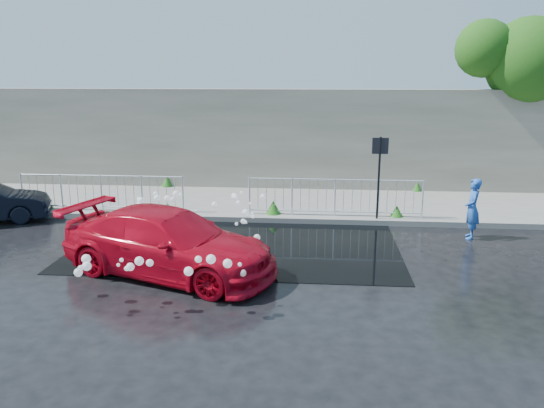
{
  "coord_description": "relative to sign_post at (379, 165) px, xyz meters",
  "views": [
    {
      "loc": [
        2.45,
        -11.72,
        4.26
      ],
      "look_at": [
        1.35,
        1.2,
        1.0
      ],
      "focal_mm": 35.0,
      "sensor_mm": 36.0,
      "label": 1
    }
  ],
  "objects": [
    {
      "name": "water_spray",
      "position": [
        -4.91,
        -3.41,
        -0.93
      ],
      "size": [
        3.61,
        5.59,
        1.08
      ],
      "color": "white",
      "rests_on": "ground"
    },
    {
      "name": "curb",
      "position": [
        -4.2,
        -0.1,
        -1.64
      ],
      "size": [
        30.0,
        0.25,
        0.16
      ],
      "primitive_type": "cube",
      "color": "#62625E",
      "rests_on": "ground"
    },
    {
      "name": "sign_post",
      "position": [
        0.0,
        0.0,
        0.0
      ],
      "size": [
        0.45,
        0.06,
        2.5
      ],
      "color": "black",
      "rests_on": "ground"
    },
    {
      "name": "person",
      "position": [
        2.3,
        -1.15,
        -0.93
      ],
      "size": [
        0.47,
        0.63,
        1.59
      ],
      "primitive_type": "imported",
      "rotation": [
        0.0,
        0.0,
        -1.73
      ],
      "color": "blue",
      "rests_on": "ground"
    },
    {
      "name": "railing_left",
      "position": [
        -8.2,
        0.25,
        -0.99
      ],
      "size": [
        5.05,
        0.05,
        1.1
      ],
      "color": "silver",
      "rests_on": "pavement"
    },
    {
      "name": "ground",
      "position": [
        -4.2,
        -3.1,
        -1.72
      ],
      "size": [
        90.0,
        90.0,
        0.0
      ],
      "primitive_type": "plane",
      "color": "black",
      "rests_on": "ground"
    },
    {
      "name": "weeds",
      "position": [
        -4.47,
        1.5,
        -1.39
      ],
      "size": [
        12.17,
        3.93,
        0.42
      ],
      "color": "#225115",
      "rests_on": "pavement"
    },
    {
      "name": "railing_right",
      "position": [
        -1.2,
        0.25,
        -0.99
      ],
      "size": [
        5.05,
        0.05,
        1.1
      ],
      "color": "silver",
      "rests_on": "pavement"
    },
    {
      "name": "puddle",
      "position": [
        -3.7,
        -2.1,
        -1.72
      ],
      "size": [
        8.0,
        5.0,
        0.01
      ],
      "primitive_type": "cube",
      "color": "black",
      "rests_on": "ground"
    },
    {
      "name": "retaining_wall",
      "position": [
        -4.2,
        4.1,
        0.18
      ],
      "size": [
        30.0,
        0.6,
        3.5
      ],
      "primitive_type": "cube",
      "color": "#6C695B",
      "rests_on": "pavement"
    },
    {
      "name": "red_car",
      "position": [
        -4.87,
        -4.27,
        -1.03
      ],
      "size": [
        5.19,
        3.45,
        1.4
      ],
      "primitive_type": "imported",
      "rotation": [
        0.0,
        0.0,
        1.23
      ],
      "color": "#AD0619",
      "rests_on": "ground"
    },
    {
      "name": "tree",
      "position": [
        5.36,
        4.31,
        3.04
      ],
      "size": [
        5.0,
        2.91,
        6.23
      ],
      "color": "#332114",
      "rests_on": "ground"
    },
    {
      "name": "pavement",
      "position": [
        -4.2,
        1.9,
        -1.65
      ],
      "size": [
        30.0,
        4.0,
        0.15
      ],
      "primitive_type": "cube",
      "color": "#62625E",
      "rests_on": "ground"
    }
  ]
}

